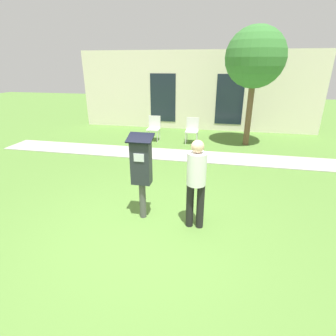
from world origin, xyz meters
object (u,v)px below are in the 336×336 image
at_px(parking_meter, 141,166).
at_px(outdoor_chair_left, 154,126).
at_px(person_standing, 196,178).
at_px(outdoor_chair_middle, 192,128).

distance_m(parking_meter, outdoor_chair_left, 5.32).
relative_size(person_standing, outdoor_chair_middle, 1.76).
bearing_deg(outdoor_chair_left, parking_meter, -99.27).
bearing_deg(person_standing, outdoor_chair_middle, 124.47).
height_order(person_standing, outdoor_chair_left, person_standing).
height_order(parking_meter, person_standing, parking_meter).
distance_m(person_standing, outdoor_chair_left, 5.70).
relative_size(parking_meter, person_standing, 1.01).
height_order(outdoor_chair_left, outdoor_chair_middle, same).
bearing_deg(parking_meter, outdoor_chair_left, 102.10).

